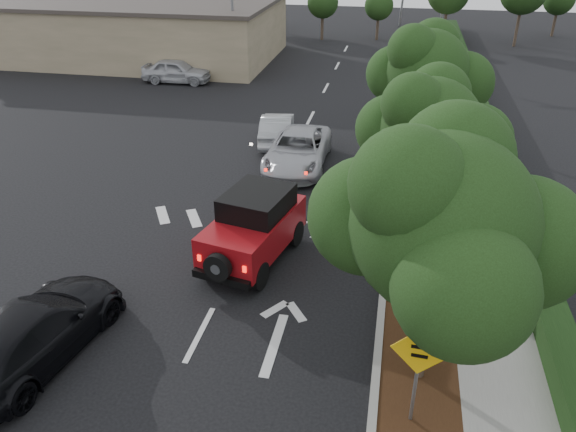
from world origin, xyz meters
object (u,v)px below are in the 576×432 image
(silver_suv_ahead, at_px, (298,150))
(speed_hump_sign, at_px, (418,363))
(red_jeep, at_px, (256,225))
(black_suv_oncoming, at_px, (33,332))

(silver_suv_ahead, relative_size, speed_hump_sign, 2.15)
(red_jeep, distance_m, black_suv_oncoming, 6.95)
(silver_suv_ahead, xyz_separation_m, speed_hump_sign, (4.90, -13.33, 0.98))
(red_jeep, relative_size, silver_suv_ahead, 0.85)
(silver_suv_ahead, bearing_deg, red_jeep, -90.98)
(silver_suv_ahead, bearing_deg, black_suv_oncoming, -108.90)
(silver_suv_ahead, bearing_deg, speed_hump_sign, -71.14)
(red_jeep, distance_m, silver_suv_ahead, 7.44)
(silver_suv_ahead, distance_m, black_suv_oncoming, 13.62)
(black_suv_oncoming, distance_m, speed_hump_sign, 9.07)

